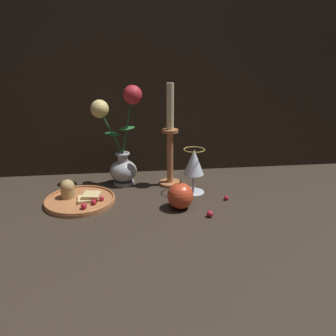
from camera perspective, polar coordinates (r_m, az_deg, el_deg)
ground_plane at (r=1.04m, az=-1.98°, el=-5.73°), size 2.40×2.40×0.00m
wall_back at (r=1.25m, az=-3.68°, el=26.70°), size 2.40×0.04×1.20m
vase at (r=1.14m, az=-8.21°, el=3.83°), size 0.17×0.09×0.34m
plate_with_pastries at (r=1.06m, az=-15.29°, el=-5.08°), size 0.22×0.22×0.07m
wine_glass at (r=1.07m, az=4.52°, el=0.70°), size 0.07×0.07×0.15m
candlestick at (r=1.11m, az=0.36°, el=4.27°), size 0.08×0.08×0.36m
apple_beside_vase at (r=0.97m, az=2.16°, el=-4.86°), size 0.08×0.08×0.09m
berry_near_plate at (r=0.94m, az=7.31°, el=-7.93°), size 0.02×0.02×0.02m
berry_front_center at (r=1.05m, az=10.14°, el=-5.14°), size 0.01×0.01×0.01m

